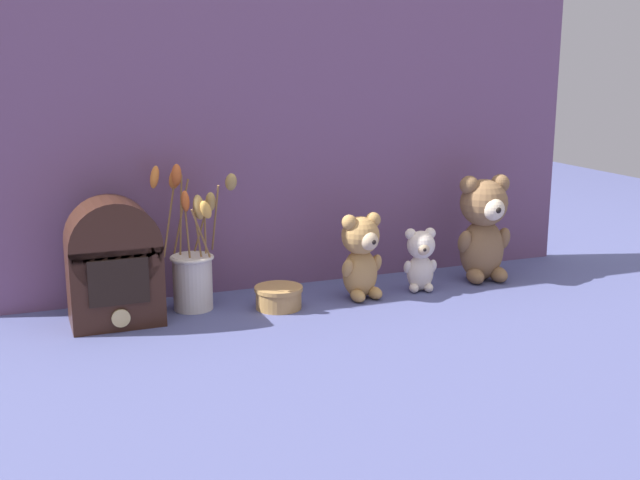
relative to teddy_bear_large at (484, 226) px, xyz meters
The scene contains 8 objects.
ground_plane 0.45m from the teddy_bear_large, behind, with size 4.00×4.00×0.00m, color #4C5184.
backdrop_wall 0.50m from the teddy_bear_large, 161.40° to the left, with size 1.46×0.02×0.71m.
teddy_bear_large is the anchor object (origin of this frame).
teddy_bear_medium 0.34m from the teddy_bear_large, behind, with size 0.11×0.10×0.20m.
teddy_bear_small 0.19m from the teddy_bear_large, behind, with size 0.08×0.07×0.15m.
flower_vase 0.71m from the teddy_bear_large, behind, with size 0.19×0.14×0.32m.
vintage_radio 0.88m from the teddy_bear_large, behind, with size 0.19×0.13×0.26m.
decorative_tin_tall 0.55m from the teddy_bear_large, behind, with size 0.11×0.11×0.05m.
Camera 1 is at (-0.64, -1.60, 0.55)m, focal length 45.00 mm.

